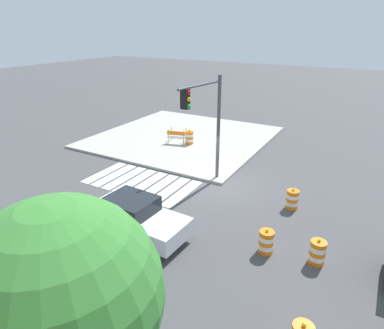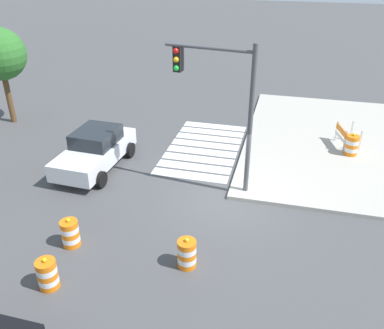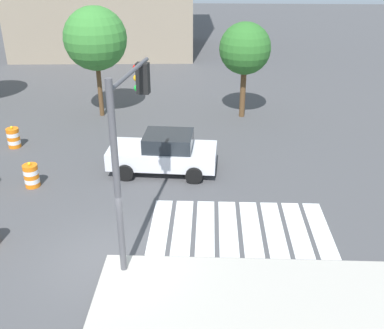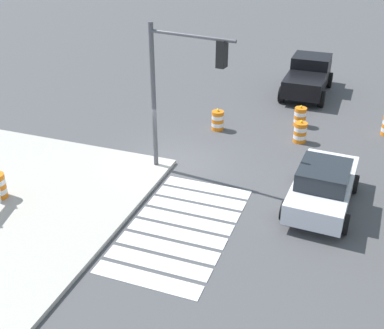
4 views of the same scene
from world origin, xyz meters
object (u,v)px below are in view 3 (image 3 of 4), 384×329
Objects in this scene: sports_car at (164,153)px; street_tree_streetside_far at (95,39)px; traffic_barrel_near_corner at (31,176)px; street_tree_streetside_mid at (245,49)px; traffic_light_pole at (128,130)px; traffic_barrel_crosswalk_end at (13,138)px.

street_tree_streetside_far is at bearing 121.66° from sports_car.
traffic_barrel_near_corner is at bearing -97.00° from street_tree_streetside_far.
street_tree_streetside_mid is at bearing 1.08° from street_tree_streetside_far.
traffic_light_pole is (4.53, -3.80, 3.46)m from traffic_barrel_near_corner.
traffic_light_pole reaches higher than traffic_barrel_near_corner.
street_tree_streetside_mid reaches higher than sports_car.
sports_car reaches higher than traffic_barrel_crosswalk_end.
sports_car is at bearing -16.70° from traffic_barrel_crosswalk_end.
traffic_light_pole is (-0.40, -5.29, 3.10)m from sports_car.
traffic_light_pole is at bearing -48.13° from traffic_barrel_crosswalk_end.
traffic_barrel_near_corner is 12.09m from street_tree_streetside_mid.
sports_car is 7.36m from traffic_barrel_crosswalk_end.
street_tree_streetside_mid is (3.53, 6.56, 2.76)m from sports_car.
street_tree_streetside_far is at bearing 54.40° from traffic_barrel_crosswalk_end.
traffic_barrel_near_corner is 1.00× the size of traffic_barrel_crosswalk_end.
traffic_light_pole is at bearing -94.30° from sports_car.
street_tree_streetside_mid is 7.50m from street_tree_streetside_far.
street_tree_streetside_far is (3.08, 4.30, 3.59)m from traffic_barrel_crosswalk_end.
traffic_light_pole reaches higher than sports_car.
traffic_barrel_crosswalk_end is at bearing 163.30° from sports_car.
traffic_barrel_near_corner is 4.18m from traffic_barrel_crosswalk_end.
traffic_barrel_crosswalk_end is at bearing -125.60° from street_tree_streetside_far.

